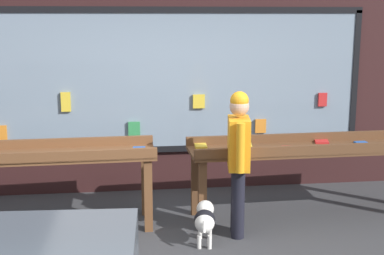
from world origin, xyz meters
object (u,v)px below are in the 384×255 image
object	(u,v)px
person_browsing	(238,154)
display_table_left	(30,162)
small_dog	(205,219)
display_table_right	(306,154)

from	to	relation	value
person_browsing	display_table_left	bearing A→B (deg)	86.99
small_dog	person_browsing	bearing A→B (deg)	-59.34
display_table_left	small_dog	xyz separation A→B (m)	(1.86, -0.60, -0.52)
display_table_left	display_table_right	xyz separation A→B (m)	(3.14, 0.00, -0.01)
person_browsing	display_table_right	bearing A→B (deg)	-54.46
display_table_right	person_browsing	size ratio (longest dim) A/B	1.75
person_browsing	small_dog	xyz separation A→B (m)	(-0.38, -0.15, -0.66)
display_table_right	person_browsing	bearing A→B (deg)	-152.95
display_table_left	person_browsing	world-z (taller)	person_browsing
display_table_left	display_table_right	world-z (taller)	display_table_left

